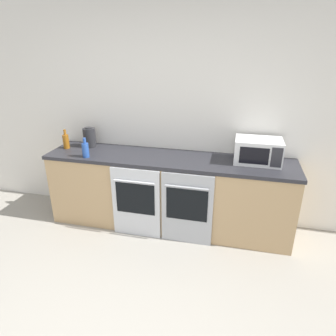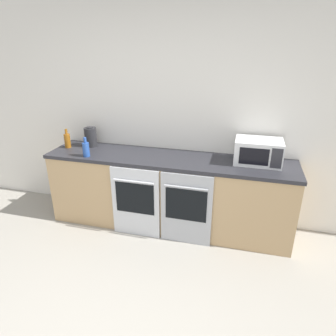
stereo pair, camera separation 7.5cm
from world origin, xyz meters
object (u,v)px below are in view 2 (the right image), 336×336
at_px(oven_right, 186,209).
at_px(kettle, 91,137).
at_px(bottle_amber, 67,140).
at_px(bottle_blue, 86,149).
at_px(microwave, 258,152).
at_px(oven_left, 135,202).

relative_size(oven_right, kettle, 3.39).
bearing_deg(bottle_amber, kettle, 26.34).
bearing_deg(oven_right, bottle_blue, 174.97).
relative_size(oven_right, bottle_amber, 3.55).
bearing_deg(microwave, kettle, 178.25).
xyz_separation_m(oven_left, microwave, (1.27, 0.40, 0.59)).
distance_m(oven_left, bottle_blue, 0.83).
xyz_separation_m(oven_right, microwave, (0.69, 0.40, 0.59)).
bearing_deg(oven_right, bottle_amber, 168.13).
relative_size(oven_left, bottle_blue, 3.70).
distance_m(oven_left, microwave, 1.46).
bearing_deg(kettle, oven_left, -31.66).
bearing_deg(kettle, bottle_blue, -70.12).
relative_size(oven_right, microwave, 1.71).
bearing_deg(microwave, bottle_blue, -171.25).
bearing_deg(oven_left, oven_right, 0.00).
xyz_separation_m(oven_right, bottle_blue, (-1.20, 0.11, 0.55)).
xyz_separation_m(oven_left, kettle, (-0.74, 0.46, 0.58)).
distance_m(microwave, bottle_blue, 1.91).
relative_size(microwave, kettle, 1.99).
bearing_deg(bottle_amber, bottle_blue, -30.66).
relative_size(oven_left, oven_right, 1.00).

